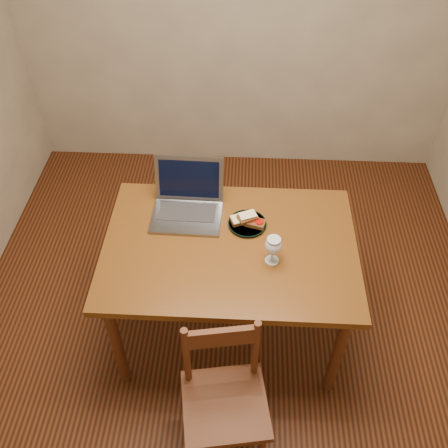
{
  "coord_description": "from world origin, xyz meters",
  "views": [
    {
      "loc": [
        0.07,
        -1.8,
        2.63
      ],
      "look_at": [
        -0.02,
        0.0,
        0.8
      ],
      "focal_mm": 40.0,
      "sensor_mm": 36.0,
      "label": 1
    }
  ],
  "objects_px": {
    "milk_glass": "(273,250)",
    "laptop": "(188,199)",
    "table": "(230,256)",
    "chair": "(225,395)",
    "plate": "(247,224)"
  },
  "relations": [
    {
      "from": "table",
      "to": "chair",
      "type": "xyz_separation_m",
      "value": [
        0.01,
        -0.67,
        -0.2
      ]
    },
    {
      "from": "plate",
      "to": "chair",
      "type": "bearing_deg",
      "value": -95.54
    },
    {
      "from": "chair",
      "to": "plate",
      "type": "height_order",
      "value": "chair"
    },
    {
      "from": "chair",
      "to": "plate",
      "type": "relative_size",
      "value": 2.19
    },
    {
      "from": "table",
      "to": "plate",
      "type": "height_order",
      "value": "plate"
    },
    {
      "from": "chair",
      "to": "milk_glass",
      "type": "relative_size",
      "value": 2.78
    },
    {
      "from": "table",
      "to": "laptop",
      "type": "bearing_deg",
      "value": 133.11
    },
    {
      "from": "table",
      "to": "plate",
      "type": "relative_size",
      "value": 6.38
    },
    {
      "from": "laptop",
      "to": "table",
      "type": "bearing_deg",
      "value": -45.59
    },
    {
      "from": "milk_glass",
      "to": "laptop",
      "type": "height_order",
      "value": "laptop"
    },
    {
      "from": "table",
      "to": "milk_glass",
      "type": "xyz_separation_m",
      "value": [
        0.21,
        -0.1,
        0.17
      ]
    },
    {
      "from": "chair",
      "to": "laptop",
      "type": "distance_m",
      "value": 1.03
    },
    {
      "from": "chair",
      "to": "table",
      "type": "bearing_deg",
      "value": 81.01
    },
    {
      "from": "chair",
      "to": "plate",
      "type": "distance_m",
      "value": 0.87
    },
    {
      "from": "table",
      "to": "milk_glass",
      "type": "distance_m",
      "value": 0.29
    }
  ]
}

